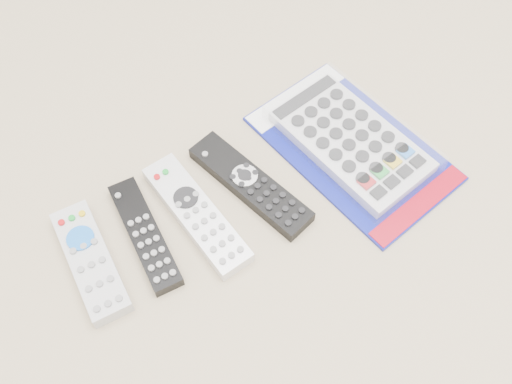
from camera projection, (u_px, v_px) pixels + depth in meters
remote_small_grey at (91, 261)px, 0.74m from camera, size 0.07×0.17×0.03m
remote_slim_black at (145, 235)px, 0.76m from camera, size 0.06×0.18×0.02m
remote_silver_dvd at (197, 214)px, 0.78m from camera, size 0.06×0.20×0.02m
remote_large_black at (251, 184)px, 0.81m from camera, size 0.09×0.21×0.02m
jumbo_remote_packaged at (351, 140)px, 0.84m from camera, size 0.21×0.31×0.04m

